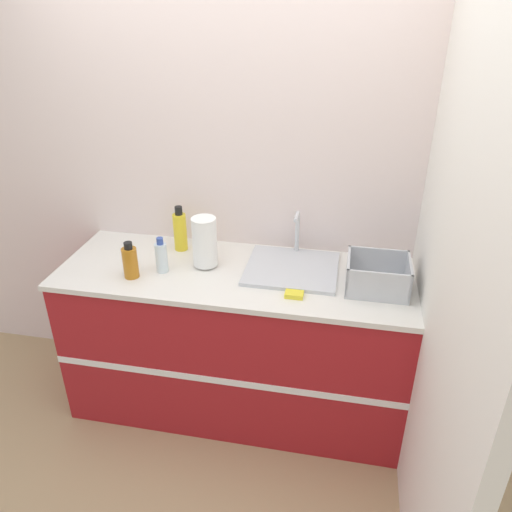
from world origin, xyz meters
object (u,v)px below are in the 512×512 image
at_px(sink, 292,267).
at_px(paper_towel_roll, 205,242).
at_px(bottle_amber, 130,262).
at_px(dish_rack, 377,278).
at_px(bottle_clear, 161,257).
at_px(bottle_yellow, 180,231).

bearing_deg(sink, paper_towel_roll, -174.25).
relative_size(sink, bottle_amber, 2.44).
distance_m(paper_towel_roll, bottle_amber, 0.40).
relative_size(dish_rack, bottle_amber, 1.54).
bearing_deg(bottle_clear, dish_rack, 2.16).
relative_size(sink, paper_towel_roll, 1.73).
distance_m(paper_towel_roll, bottle_clear, 0.24).
relative_size(bottle_amber, bottle_yellow, 0.75).
xyz_separation_m(dish_rack, bottle_yellow, (-1.10, 0.23, 0.06)).
bearing_deg(sink, dish_rack, -13.90).
bearing_deg(bottle_yellow, sink, -10.01).
distance_m(sink, bottle_clear, 0.70).
height_order(bottle_clear, bottle_amber, bottle_amber).
relative_size(dish_rack, bottle_yellow, 1.16).
height_order(dish_rack, bottle_clear, bottle_clear).
xyz_separation_m(sink, paper_towel_roll, (-0.47, -0.05, 0.13)).
bearing_deg(bottle_amber, bottle_clear, 32.06).
xyz_separation_m(paper_towel_roll, dish_rack, (0.91, -0.06, -0.08)).
bearing_deg(bottle_clear, sink, 12.60).
xyz_separation_m(sink, bottle_yellow, (-0.66, 0.12, 0.10)).
bearing_deg(bottle_yellow, paper_towel_roll, -40.06).
bearing_deg(sink, bottle_yellow, 169.99).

